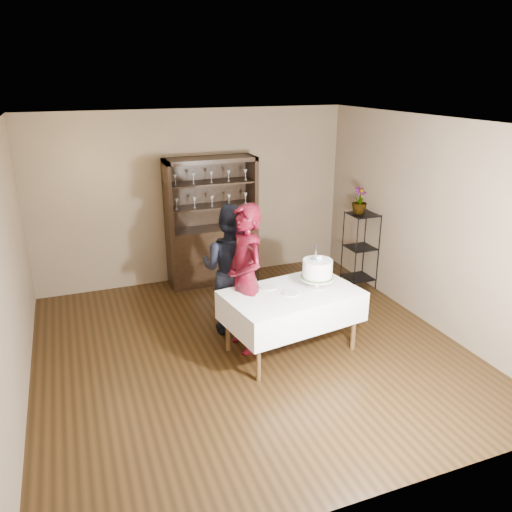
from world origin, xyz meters
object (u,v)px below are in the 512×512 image
(china_hutch, at_px, (212,242))
(woman, at_px, (245,279))
(plant_etagere, at_px, (360,247))
(cake_table, at_px, (291,306))
(man, at_px, (231,269))
(cake, at_px, (317,270))
(potted_plant, at_px, (360,200))

(china_hutch, bearing_deg, woman, -95.77)
(plant_etagere, relative_size, cake_table, 0.72)
(man, distance_m, cake, 1.12)
(woman, bearing_deg, cake_table, 54.74)
(cake_table, bearing_deg, cake, 3.39)
(cake, height_order, potted_plant, potted_plant)
(plant_etagere, xyz_separation_m, man, (-2.32, -0.65, 0.20))
(man, xyz_separation_m, cake, (0.83, -0.73, 0.14))
(china_hutch, bearing_deg, man, -97.98)
(cake_table, distance_m, man, 0.94)
(plant_etagere, relative_size, woman, 0.66)
(cake, bearing_deg, plant_etagere, 42.91)
(cake_table, height_order, man, man)
(china_hutch, height_order, man, china_hutch)
(china_hutch, xyz_separation_m, man, (-0.24, -1.70, 0.19))
(plant_etagere, distance_m, woman, 2.58)
(woman, bearing_deg, potted_plant, 111.45)
(plant_etagere, xyz_separation_m, potted_plant, (-0.04, 0.05, 0.74))
(china_hutch, relative_size, potted_plant, 4.97)
(potted_plant, bearing_deg, china_hutch, 153.78)
(plant_etagere, distance_m, man, 2.42)
(potted_plant, bearing_deg, man, -162.96)
(cake, bearing_deg, woman, 163.15)
(plant_etagere, height_order, man, man)
(china_hutch, distance_m, potted_plant, 2.38)
(china_hutch, distance_m, plant_etagere, 2.33)
(man, relative_size, cake, 3.13)
(china_hutch, relative_size, man, 1.17)
(china_hutch, relative_size, cake, 3.66)
(china_hutch, bearing_deg, cake_table, -83.95)
(china_hutch, bearing_deg, plant_etagere, -26.83)
(china_hutch, height_order, plant_etagere, china_hutch)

